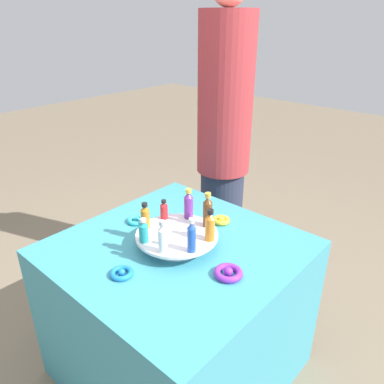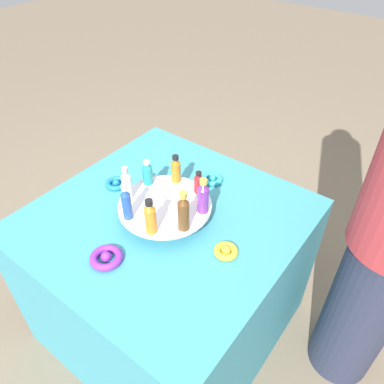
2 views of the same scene
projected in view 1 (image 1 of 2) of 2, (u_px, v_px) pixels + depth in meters
name	position (u px, v px, depth m)	size (l,w,h in m)	color
ground_plane	(180.00, 365.00, 1.85)	(12.00, 12.00, 0.00)	#756651
party_table	(178.00, 311.00, 1.70)	(0.93, 0.93, 0.70)	teal
display_stand	(177.00, 238.00, 1.54)	(0.34, 0.34, 0.06)	silver
bottle_blue	(192.00, 236.00, 1.38)	(0.03, 0.03, 0.14)	#234CAD
bottle_orange	(210.00, 226.00, 1.46)	(0.04, 0.04, 0.13)	orange
bottle_brown	(208.00, 211.00, 1.55)	(0.04, 0.04, 0.15)	brown
bottle_purple	(189.00, 205.00, 1.62)	(0.04, 0.04, 0.14)	#702D93
bottle_red	(164.00, 210.00, 1.62)	(0.03, 0.03, 0.09)	#B21E23
bottle_amber	(145.00, 216.00, 1.55)	(0.04, 0.04, 0.11)	#AD6B19
bottle_teal	(144.00, 231.00, 1.45)	(0.04, 0.04, 0.10)	teal
bottle_clear	(163.00, 238.00, 1.38)	(0.03, 0.03, 0.13)	silver
ribbon_bow_gold	(221.00, 220.00, 1.72)	(0.08, 0.08, 0.03)	gold
ribbon_bow_teal	(137.00, 220.00, 1.73)	(0.09, 0.09, 0.03)	#2DB7CC
ribbon_bow_blue	(122.00, 273.00, 1.37)	(0.09, 0.09, 0.03)	blue
ribbon_bow_purple	(228.00, 273.00, 1.37)	(0.11, 0.11, 0.04)	purple
person_figure	(224.00, 145.00, 2.13)	(0.30, 0.30, 1.78)	#282D42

